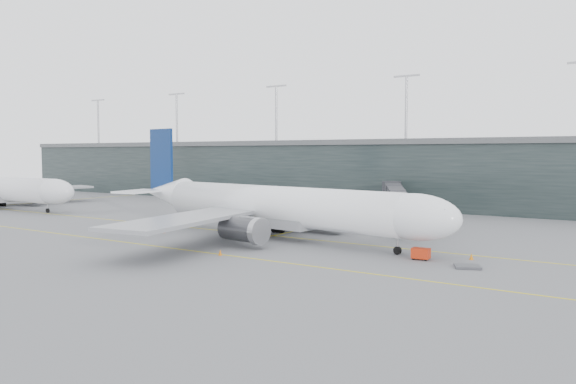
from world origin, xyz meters
The scene contains 17 objects.
ground centered at (0.00, 0.00, 0.00)m, with size 320.00×320.00×0.00m, color #5B5C60.
taxiline_a centered at (0.00, -4.00, 0.01)m, with size 160.00×0.25×0.02m, color gold.
taxiline_b centered at (0.00, -20.00, 0.01)m, with size 160.00×0.25×0.02m, color gold.
taxiline_lead_main centered at (5.00, 20.00, 0.01)m, with size 0.25×60.00×0.02m, color gold.
taxiline_lead_adj centered at (-75.00, 20.00, 0.01)m, with size 0.25×60.00×0.02m, color gold.
terminal centered at (0.00, 58.00, 7.62)m, with size 240.00×36.00×29.00m.
main_aircraft centered at (6.34, -5.67, 4.58)m, with size 58.20×54.25×16.33m.
jet_bridge centered at (16.21, 22.14, 4.75)m, with size 20.26×43.74×6.34m.
gse_cart centered at (29.73, -10.06, 0.75)m, with size 2.05×1.37×1.35m.
baggage_dolly centered at (35.49, -11.76, 0.16)m, with size 2.64×2.11×0.26m, color #3E3F43.
uld_a centered at (-5.31, 9.51, 1.09)m, with size 2.37×1.94×2.07m.
uld_b centered at (-1.90, 10.45, 0.91)m, with size 2.18×1.88×1.74m.
uld_c centered at (-1.08, 10.51, 0.86)m, with size 1.94×1.62×1.65m.
cone_nose centered at (34.56, -6.85, 0.38)m, with size 0.47×0.47×0.75m, color orange.
cone_wing_stbd centered at (8.77, -20.51, 0.36)m, with size 0.46×0.46×0.73m, color #CB640B.
cone_wing_port centered at (8.84, 10.04, 0.35)m, with size 0.44×0.44×0.70m, color #CD600B.
cone_tail centered at (-10.69, -10.64, 0.39)m, with size 0.50×0.50×0.79m, color #FA4E0D.
Camera 1 is at (51.71, -71.37, 12.20)m, focal length 35.00 mm.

